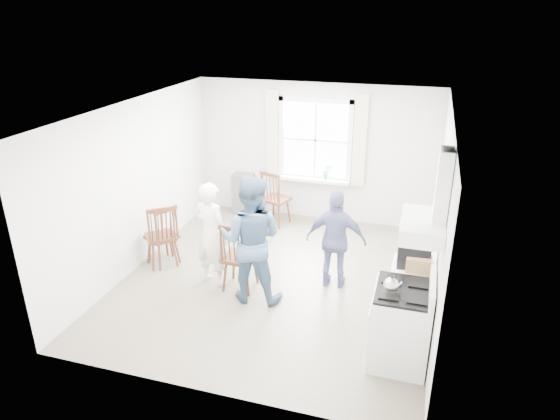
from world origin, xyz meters
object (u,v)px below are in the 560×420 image
Objects in this scene: stereo_stack at (414,252)px; person_mid at (251,240)px; low_cabinet at (410,296)px; windsor_chair_a at (161,230)px; person_right at (336,240)px; person_left at (211,234)px; windsor_chair_c at (165,230)px; windsor_chair_b at (236,251)px; gas_stove at (401,324)px.

stereo_stack is 0.22× the size of person_mid.
low_cabinet is at bearing -46.42° from stereo_stack.
person_right is at bearing 4.86° from windsor_chair_a.
person_left is (-2.86, 0.29, 0.35)m from low_cabinet.
person_right is (2.68, 0.17, 0.13)m from windsor_chair_c.
stereo_stack is 0.40× the size of windsor_chair_c.
person_left is at bearing 163.21° from windsor_chair_b.
windsor_chair_c is 0.56× the size of person_mid.
gas_stove is at bearing -17.94° from windsor_chair_a.
gas_stove is 2.27m from person_mid.
gas_stove is at bearing 176.08° from person_left.
windsor_chair_c is 0.68× the size of person_right.
windsor_chair_b is at bearing 176.18° from low_cabinet.
person_mid reaches higher than windsor_chair_c.
gas_stove is at bearing -20.10° from windsor_chair_b.
windsor_chair_b is 1.42m from windsor_chair_c.
person_left is at bearing 174.47° from stereo_stack.
gas_stove is 1.10× the size of windsor_chair_c.
person_mid reaches higher than low_cabinet.
person_mid is at bearing 178.11° from low_cabinet.
stereo_stack reaches higher than windsor_chair_c.
person_right reaches higher than gas_stove.
person_left is (0.95, -0.22, 0.16)m from windsor_chair_a.
person_left reaches higher than windsor_chair_c.
person_mid is at bearing -17.20° from windsor_chair_c.
person_mid reaches higher than stereo_stack.
windsor_chair_a is 0.66× the size of person_left.
windsor_chair_c reaches higher than low_cabinet.
person_mid is at bearing 177.97° from person_left.
windsor_chair_a is at bearing 162.06° from gas_stove.
low_cabinet is (0.07, 0.70, -0.03)m from gas_stove.
person_mid reaches higher than gas_stove.
person_right is (-1.04, 1.44, 0.26)m from gas_stove.
windsor_chair_b is 0.59× the size of person_mid.
windsor_chair_a is (-3.79, 0.49, -0.43)m from stereo_stack.
person_right is (-1.11, 0.74, 0.29)m from low_cabinet.
windsor_chair_a is 1.72m from person_mid.
windsor_chair_b is at bearing 159.90° from gas_stove.
person_left reaches higher than gas_stove.
gas_stove is 0.70m from low_cabinet.
gas_stove reaches higher than windsor_chair_a.
low_cabinet is 2.44m from windsor_chair_b.
stereo_stack is at bearing -3.43° from windsor_chair_b.
windsor_chair_c is 0.98m from person_left.
low_cabinet is at bearing -8.60° from windsor_chair_c.
person_right is at bearing 146.48° from stereo_stack.
person_left is 0.87× the size of person_mid.
windsor_chair_a is (-3.74, 1.21, 0.16)m from gas_stove.
person_left reaches higher than low_cabinet.
gas_stove is 1.07× the size of windsor_chair_a.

